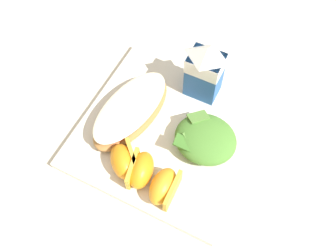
% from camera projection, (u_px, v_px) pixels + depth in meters
% --- Properties ---
extents(ground, '(3.00, 3.00, 0.00)m').
position_uv_depth(ground, '(168.00, 133.00, 0.61)').
color(ground, beige).
extents(white_plate, '(0.28, 0.28, 0.02)m').
position_uv_depth(white_plate, '(168.00, 131.00, 0.60)').
color(white_plate, white).
rests_on(white_plate, ground).
extents(cheesy_pizza_bread, '(0.11, 0.18, 0.04)m').
position_uv_depth(cheesy_pizza_bread, '(131.00, 111.00, 0.59)').
color(cheesy_pizza_bread, '#B77F42').
rests_on(cheesy_pizza_bread, white_plate).
extents(green_salad_pile, '(0.10, 0.09, 0.04)m').
position_uv_depth(green_salad_pile, '(205.00, 139.00, 0.56)').
color(green_salad_pile, '#4C8433').
rests_on(green_salad_pile, white_plate).
extents(milk_carton, '(0.06, 0.04, 0.11)m').
position_uv_depth(milk_carton, '(205.00, 70.00, 0.58)').
color(milk_carton, '#23569E').
rests_on(milk_carton, white_plate).
extents(orange_wedge_front, '(0.07, 0.07, 0.04)m').
position_uv_depth(orange_wedge_front, '(124.00, 161.00, 0.54)').
color(orange_wedge_front, orange).
rests_on(orange_wedge_front, white_plate).
extents(orange_wedge_middle, '(0.05, 0.07, 0.04)m').
position_uv_depth(orange_wedge_middle, '(142.00, 171.00, 0.54)').
color(orange_wedge_middle, orange).
rests_on(orange_wedge_middle, white_plate).
extents(orange_wedge_rear, '(0.04, 0.06, 0.04)m').
position_uv_depth(orange_wedge_rear, '(164.00, 187.00, 0.52)').
color(orange_wedge_rear, orange).
rests_on(orange_wedge_rear, white_plate).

